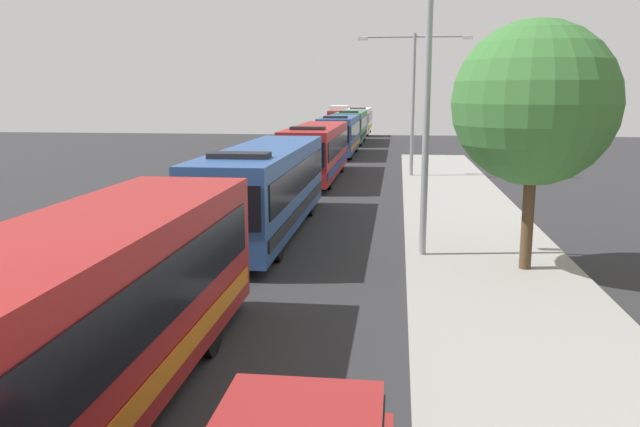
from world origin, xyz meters
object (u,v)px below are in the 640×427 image
at_px(bus_middle, 317,150).
at_px(streetlamp_mid, 427,89).
at_px(box_truck_oncoming, 339,117).
at_px(bus_tail_end, 359,120).
at_px(roadside_tree, 535,104).
at_px(streetlamp_far, 413,89).
at_px(bus_second_in_line, 266,186).
at_px(bus_fourth_in_line, 339,134).
at_px(bus_lead, 55,335).
at_px(bus_rear, 351,126).

height_order(bus_middle, streetlamp_mid, streetlamp_mid).
distance_m(box_truck_oncoming, streetlamp_mid, 67.63).
relative_size(bus_tail_end, roadside_tree, 1.60).
height_order(bus_tail_end, box_truck_oncoming, bus_tail_end).
bearing_deg(streetlamp_far, bus_second_in_line, -108.96).
distance_m(bus_middle, bus_fourth_in_line, 14.18).
xyz_separation_m(bus_tail_end, streetlamp_mid, (5.40, -57.66, 3.33)).
bearing_deg(bus_tail_end, roadside_tree, -82.11).
relative_size(bus_lead, box_truck_oncoming, 1.56).
bearing_deg(roadside_tree, bus_tail_end, 97.89).
xyz_separation_m(bus_lead, bus_tail_end, (-0.00, 68.81, -0.00)).
relative_size(bus_second_in_line, streetlamp_mid, 1.54).
bearing_deg(bus_rear, roadside_tree, -79.83).
distance_m(bus_middle, box_truck_oncoming, 49.72).
xyz_separation_m(bus_second_in_line, roadside_tree, (8.16, -4.23, 2.96)).
distance_m(bus_second_in_line, streetlamp_far, 16.97).
bearing_deg(bus_second_in_line, bus_rear, 90.00).
bearing_deg(bus_lead, bus_middle, 90.00).
relative_size(box_truck_oncoming, streetlamp_mid, 1.00).
height_order(bus_tail_end, streetlamp_far, streetlamp_far).
height_order(bus_rear, box_truck_oncoming, bus_rear).
distance_m(bus_middle, roadside_tree, 20.54).
relative_size(box_truck_oncoming, streetlamp_far, 0.99).
bearing_deg(bus_fourth_in_line, roadside_tree, -76.03).
bearing_deg(box_truck_oncoming, bus_second_in_line, -87.05).
distance_m(bus_fourth_in_line, bus_rear, 12.68).
bearing_deg(roadside_tree, streetlamp_mid, 155.77).
bearing_deg(roadside_tree, streetlamp_far, 97.89).
bearing_deg(bus_lead, bus_tail_end, 90.00).
relative_size(bus_second_in_line, box_truck_oncoming, 1.54).
height_order(bus_middle, box_truck_oncoming, bus_middle).
bearing_deg(bus_rear, bus_tail_end, 90.00).
xyz_separation_m(box_truck_oncoming, streetlamp_mid, (8.70, -66.98, 3.31)).
xyz_separation_m(bus_lead, bus_second_in_line, (-0.00, 14.14, -0.00)).
bearing_deg(box_truck_oncoming, bus_lead, -87.58).
distance_m(bus_middle, bus_tail_end, 40.28).
distance_m(bus_lead, bus_tail_end, 68.81).
height_order(bus_lead, streetlamp_mid, streetlamp_mid).
xyz_separation_m(bus_tail_end, box_truck_oncoming, (-3.30, 9.32, 0.02)).
bearing_deg(bus_fourth_in_line, bus_rear, 90.00).
bearing_deg(bus_second_in_line, bus_tail_end, 90.00).
bearing_deg(streetlamp_far, streetlamp_mid, -90.00).
xyz_separation_m(box_truck_oncoming, streetlamp_far, (8.70, -48.29, 3.42)).
bearing_deg(bus_middle, bus_second_in_line, -90.00).
distance_m(bus_second_in_line, roadside_tree, 9.66).
distance_m(bus_second_in_line, bus_middle, 14.39).
xyz_separation_m(bus_middle, bus_rear, (-0.00, 26.86, -0.00)).
relative_size(bus_middle, bus_tail_end, 1.16).
xyz_separation_m(box_truck_oncoming, roadside_tree, (11.46, -68.23, 2.94)).
relative_size(bus_second_in_line, bus_middle, 0.99).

